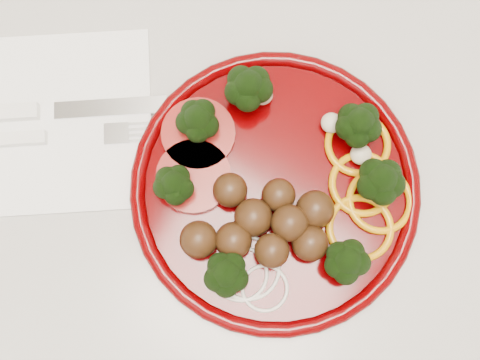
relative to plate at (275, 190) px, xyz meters
The scene contains 5 objects.
counter 0.47m from the plate, 161.12° to the left, with size 2.40×0.60×0.90m.
plate is the anchor object (origin of this frame).
napkin 0.21m from the plate, 169.37° to the right, with size 0.17×0.17×0.00m, color white.
knife 0.23m from the plate, 169.40° to the right, with size 0.17×0.12×0.01m.
fork 0.23m from the plate, 163.21° to the right, with size 0.15×0.11×0.01m.
Camera 1 is at (0.07, 1.58, 1.43)m, focal length 45.00 mm.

